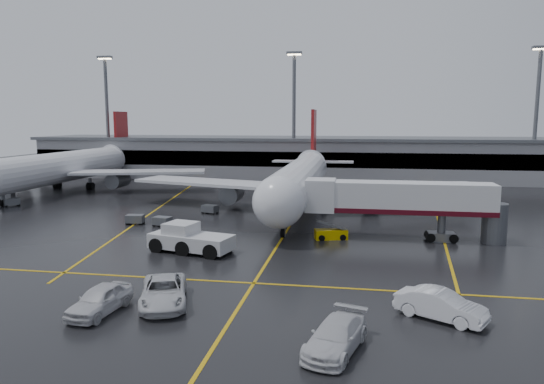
# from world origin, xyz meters

# --- Properties ---
(ground) EXTENTS (220.00, 220.00, 0.00)m
(ground) POSITION_xyz_m (0.00, 0.00, 0.00)
(ground) COLOR black
(ground) RESTS_ON ground
(apron_line_centre) EXTENTS (0.25, 90.00, 0.02)m
(apron_line_centre) POSITION_xyz_m (0.00, 0.00, 0.01)
(apron_line_centre) COLOR gold
(apron_line_centre) RESTS_ON ground
(apron_line_stop) EXTENTS (60.00, 0.25, 0.02)m
(apron_line_stop) POSITION_xyz_m (0.00, -22.00, 0.01)
(apron_line_stop) COLOR gold
(apron_line_stop) RESTS_ON ground
(apron_line_left) EXTENTS (9.99, 69.35, 0.02)m
(apron_line_left) POSITION_xyz_m (-20.00, 10.00, 0.01)
(apron_line_left) COLOR gold
(apron_line_left) RESTS_ON ground
(apron_line_right) EXTENTS (7.57, 69.64, 0.02)m
(apron_line_right) POSITION_xyz_m (18.00, 10.00, 0.01)
(apron_line_right) COLOR gold
(apron_line_right) RESTS_ON ground
(terminal) EXTENTS (122.00, 19.00, 8.60)m
(terminal) POSITION_xyz_m (0.00, 47.93, 4.32)
(terminal) COLOR gray
(terminal) RESTS_ON ground
(light_mast_left) EXTENTS (3.00, 1.20, 25.45)m
(light_mast_left) POSITION_xyz_m (-45.00, 42.00, 14.47)
(light_mast_left) COLOR #595B60
(light_mast_left) RESTS_ON ground
(light_mast_mid) EXTENTS (3.00, 1.20, 25.45)m
(light_mast_mid) POSITION_xyz_m (-5.00, 42.00, 14.47)
(light_mast_mid) COLOR #595B60
(light_mast_mid) RESTS_ON ground
(light_mast_right) EXTENTS (3.00, 1.20, 25.45)m
(light_mast_right) POSITION_xyz_m (40.00, 42.00, 14.47)
(light_mast_right) COLOR #595B60
(light_mast_right) RESTS_ON ground
(main_airliner) EXTENTS (48.80, 45.60, 14.10)m
(main_airliner) POSITION_xyz_m (0.00, 9.70, 4.21)
(main_airliner) COLOR silver
(main_airliner) RESTS_ON ground
(second_airliner) EXTENTS (48.80, 45.60, 14.10)m
(second_airliner) POSITION_xyz_m (-42.00, 21.70, 4.21)
(second_airliner) COLOR silver
(second_airliner) RESTS_ON ground
(jet_bridge) EXTENTS (19.90, 3.40, 6.05)m
(jet_bridge) POSITION_xyz_m (11.87, -6.00, 3.93)
(jet_bridge) COLOR silver
(jet_bridge) RESTS_ON ground
(pushback_tractor) EXTENTS (8.27, 4.94, 2.77)m
(pushback_tractor) POSITION_xyz_m (-7.73, -14.11, 1.10)
(pushback_tractor) COLOR silver
(pushback_tractor) RESTS_ON ground
(belt_loader) EXTENTS (3.52, 2.23, 2.07)m
(belt_loader) POSITION_xyz_m (4.99, -7.00, 0.51)
(belt_loader) COLOR #CFA903
(belt_loader) RESTS_ON ground
(service_van_a) EXTENTS (4.80, 6.90, 1.75)m
(service_van_a) POSITION_xyz_m (-4.99, -27.17, 0.88)
(service_van_a) COLOR silver
(service_van_a) RESTS_ON ground
(service_van_b) EXTENTS (3.80, 6.05, 1.64)m
(service_van_b) POSITION_xyz_m (6.47, -31.97, 0.82)
(service_van_b) COLOR silver
(service_van_b) RESTS_ON ground
(service_van_c) EXTENTS (5.67, 4.38, 1.80)m
(service_van_c) POSITION_xyz_m (12.61, -26.67, 0.90)
(service_van_c) COLOR white
(service_van_c) RESTS_ON ground
(service_van_d) EXTENTS (2.64, 5.38, 1.76)m
(service_van_d) POSITION_xyz_m (-8.41, -29.25, 0.88)
(service_van_d) COLOR silver
(service_van_d) RESTS_ON ground
(baggage_cart_a) EXTENTS (2.24, 1.71, 1.12)m
(baggage_cart_a) POSITION_xyz_m (-14.47, -4.04, 0.63)
(baggage_cart_a) COLOR #595B60
(baggage_cart_a) RESTS_ON ground
(baggage_cart_b) EXTENTS (2.15, 1.54, 1.12)m
(baggage_cart_b) POSITION_xyz_m (-18.09, -3.42, 0.63)
(baggage_cart_b) COLOR #595B60
(baggage_cart_b) RESTS_ON ground
(baggage_cart_c) EXTENTS (2.31, 1.86, 1.12)m
(baggage_cart_c) POSITION_xyz_m (-11.36, 4.56, 0.63)
(baggage_cart_c) COLOR #595B60
(baggage_cart_c) RESTS_ON ground
(baggage_cart_d) EXTENTS (2.18, 1.60, 1.12)m
(baggage_cart_d) POSITION_xyz_m (-45.52, 10.32, 0.63)
(baggage_cart_d) COLOR #595B60
(baggage_cart_d) RESTS_ON ground
(baggage_cart_e) EXTENTS (2.35, 2.32, 1.12)m
(baggage_cart_e) POSITION_xyz_m (-40.80, 5.30, 0.63)
(baggage_cart_e) COLOR #595B60
(baggage_cart_e) RESTS_ON ground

